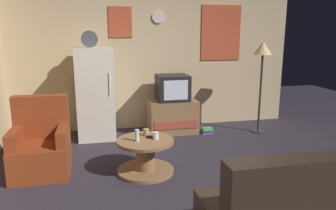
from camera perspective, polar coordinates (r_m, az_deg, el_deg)
ground_plane at (r=4.00m, az=3.75°, el=-13.34°), size 12.00×12.00×0.00m
wall_with_art at (r=6.00m, az=-2.57°, el=8.77°), size 5.20×0.12×2.67m
fridge at (r=5.51m, az=-12.56°, el=1.97°), size 0.60×0.62×1.77m
tv_stand at (r=5.76m, az=0.79°, el=-1.97°), size 0.84×0.53×0.58m
crt_tv at (r=5.65m, az=0.79°, el=3.05°), size 0.54×0.51×0.44m
standing_lamp at (r=5.84m, az=16.22°, el=8.34°), size 0.32×0.32×1.59m
coffee_table at (r=4.19m, az=-3.97°, el=-8.87°), size 0.72×0.72×0.43m
wine_glass at (r=4.04m, az=-5.44°, el=-5.31°), size 0.05×0.05×0.15m
mug_ceramic_white at (r=4.11m, az=-2.17°, el=-5.37°), size 0.08×0.08×0.09m
mug_ceramic_tan at (r=4.25m, az=-3.84°, el=-4.77°), size 0.08×0.08×0.09m
remote_control at (r=4.17m, az=-2.71°, el=-5.59°), size 0.15×0.11×0.02m
armchair at (r=4.43m, az=-21.29°, el=-6.84°), size 0.68×0.68×0.96m
book_stack at (r=5.81m, az=6.85°, el=-4.45°), size 0.22×0.17×0.10m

